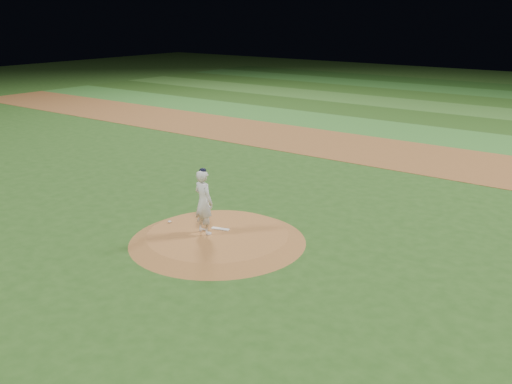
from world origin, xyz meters
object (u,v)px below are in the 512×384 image
pitching_rubber (220,229)px  pitcher_on_mound (204,202)px  rosin_bag (170,222)px  pitchers_mound (218,237)px

pitching_rubber → pitcher_on_mound: (-0.21, -0.53, 1.01)m
pitcher_on_mound → rosin_bag: bearing=-179.5°
rosin_bag → pitcher_on_mound: size_ratio=0.06×
rosin_bag → pitcher_on_mound: bearing=0.5°
pitchers_mound → rosin_bag: (-1.89, -0.20, 0.16)m
rosin_bag → pitcher_on_mound: pitcher_on_mound is taller
pitchers_mound → pitcher_on_mound: 1.23m
pitchers_mound → rosin_bag: rosin_bag is taller
rosin_bag → pitcher_on_mound: 1.81m
pitching_rubber → rosin_bag: rosin_bag is taller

